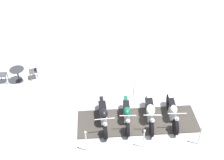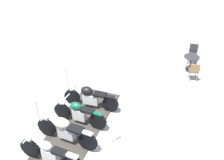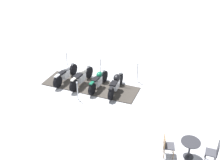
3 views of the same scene
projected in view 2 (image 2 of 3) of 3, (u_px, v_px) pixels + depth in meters
name	position (u px, v px, depth m)	size (l,w,h in m)	color
ground_plane	(74.00, 132.00, 9.54)	(80.00, 80.00, 0.00)	#B2B2B7
display_platform	(74.00, 132.00, 9.53)	(5.13, 1.60, 0.04)	#38332D
motorcycle_black	(90.00, 97.00, 10.42)	(2.07, 1.09, 0.91)	black
motorcycle_forest	(79.00, 113.00, 9.67)	(1.87, 1.09, 0.93)	black
motorcycle_cream	(65.00, 130.00, 8.87)	(2.01, 1.23, 0.98)	black
motorcycle_chrome	(50.00, 153.00, 8.14)	(1.98, 1.21, 0.97)	black
stanchion_left_mid	(112.00, 136.00, 8.96)	(0.35, 0.35, 1.05)	silver
stanchion_right_front	(67.00, 83.00, 11.44)	(0.31, 0.31, 1.12)	silver
stanchion_right_mid	(38.00, 116.00, 9.76)	(0.32, 0.32, 1.02)	silver
cafe_table	(191.00, 60.00, 12.67)	(0.71, 0.71, 0.75)	#2D2D33
cafe_chair_near_table	(193.00, 53.00, 13.33)	(0.53, 0.53, 0.96)	#2D2D33
cafe_chair_across_table	(194.00, 70.00, 12.02)	(0.46, 0.46, 0.87)	olive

